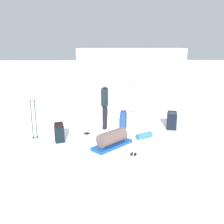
# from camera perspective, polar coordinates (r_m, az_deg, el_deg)

# --- Properties ---
(ground_plane) EXTENTS (80.00, 80.00, 0.00)m
(ground_plane) POSITION_cam_1_polar(r_m,az_deg,el_deg) (8.72, 0.00, -4.44)
(ground_plane) COLOR white
(distant_snow_ridge) EXTENTS (13.69, 5.23, 2.42)m
(distant_snow_ridge) POSITION_cam_1_polar(r_m,az_deg,el_deg) (33.96, 4.12, 12.27)
(distant_snow_ridge) COLOR white
(distant_snow_ridge) RESTS_ON ground_plane
(skier_standing) EXTENTS (0.25, 0.57, 1.70)m
(skier_standing) POSITION_cam_1_polar(r_m,az_deg,el_deg) (8.78, -1.68, 2.19)
(skier_standing) COLOR black
(skier_standing) RESTS_ON ground_plane
(ski_pair_near) EXTENTS (1.31, 1.39, 0.05)m
(ski_pair_near) POSITION_cam_1_polar(r_m,az_deg,el_deg) (8.47, -5.79, -5.04)
(ski_pair_near) COLOR silver
(ski_pair_near) RESTS_ON ground_plane
(ski_pair_far) EXTENTS (0.60, 1.98, 0.05)m
(ski_pair_far) POSITION_cam_1_polar(r_m,az_deg,el_deg) (6.94, 4.90, -9.74)
(ski_pair_far) COLOR silver
(ski_pair_far) RESTS_ON ground_plane
(backpack_large_dark) EXTENTS (0.27, 0.37, 0.63)m
(backpack_large_dark) POSITION_cam_1_polar(r_m,az_deg,el_deg) (8.98, 2.57, -1.81)
(backpack_large_dark) COLOR navy
(backpack_large_dark) RESTS_ON ground_plane
(backpack_bright) EXTENTS (0.36, 0.29, 0.66)m
(backpack_bright) POSITION_cam_1_polar(r_m,az_deg,el_deg) (9.07, 13.48, -1.92)
(backpack_bright) COLOR black
(backpack_bright) RESTS_ON ground_plane
(backpack_small_spare) EXTENTS (0.35, 0.39, 0.60)m
(backpack_small_spare) POSITION_cam_1_polar(r_m,az_deg,el_deg) (7.92, -11.93, -4.62)
(backpack_small_spare) COLOR black
(backpack_small_spare) RESTS_ON ground_plane
(ski_poles_planted_near) EXTENTS (0.19, 0.11, 1.39)m
(ski_poles_planted_near) POSITION_cam_1_polar(r_m,az_deg,el_deg) (10.89, 4.76, 3.70)
(ski_poles_planted_near) COLOR #BAB0C2
(ski_poles_planted_near) RESTS_ON ground_plane
(ski_poles_planted_far) EXTENTS (0.18, 0.10, 1.28)m
(ski_poles_planted_far) POSITION_cam_1_polar(r_m,az_deg,el_deg) (8.21, -17.46, -1.20)
(ski_poles_planted_far) COLOR black
(ski_poles_planted_far) RESTS_ON ground_plane
(gear_sled) EXTENTS (1.27, 1.24, 0.49)m
(gear_sled) POSITION_cam_1_polar(r_m,az_deg,el_deg) (7.40, 0.03, -6.24)
(gear_sled) COLOR #144590
(gear_sled) RESTS_ON ground_plane
(sleeping_mat_rolled) EXTENTS (0.57, 0.42, 0.18)m
(sleeping_mat_rolled) POSITION_cam_1_polar(r_m,az_deg,el_deg) (8.14, 7.36, -5.35)
(sleeping_mat_rolled) COLOR #2D6985
(sleeping_mat_rolled) RESTS_ON ground_plane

